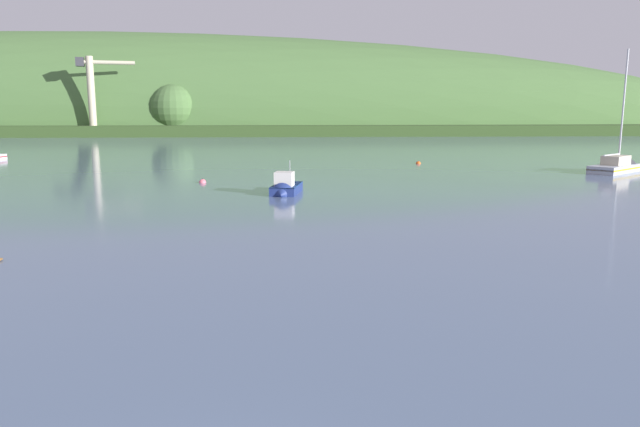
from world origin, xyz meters
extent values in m
cube|color=#314A21|center=(-26.32, 181.22, 1.56)|extent=(593.35, 65.17, 3.12)
ellipsoid|color=#476B38|center=(-58.00, 198.85, 0.00)|extent=(475.39, 74.72, 66.83)
sphere|color=#476B38|center=(-25.73, 173.23, 8.19)|extent=(14.47, 14.47, 14.47)
cube|color=#4C4C51|center=(-47.57, 166.30, 1.00)|extent=(5.29, 5.29, 2.00)
cylinder|color=#BCB293|center=(-47.57, 166.30, 12.29)|extent=(2.06, 2.06, 20.58)
cylinder|color=#BCB293|center=(-42.19, 167.31, 20.93)|extent=(13.65, 3.65, 1.13)
cube|color=#333338|center=(-49.99, 165.84, 20.93)|extent=(2.69, 3.24, 2.47)
cube|color=#ADB2BC|center=(40.59, 53.94, 0.18)|extent=(8.07, 7.03, 1.37)
cone|color=#ADB2BC|center=(43.76, 56.29, 0.18)|extent=(3.25, 3.42, 2.79)
cube|color=gold|center=(40.59, 53.94, 0.48)|extent=(8.09, 7.06, 0.17)
cube|color=#BCB299|center=(40.75, 54.06, 1.38)|extent=(4.03, 3.70, 1.03)
cylinder|color=silver|center=(41.38, 54.53, 7.25)|extent=(0.20, 0.20, 12.77)
cylinder|color=silver|center=(39.72, 53.30, 2.05)|extent=(3.43, 2.59, 0.16)
cube|color=navy|center=(2.99, 40.50, 0.18)|extent=(3.01, 5.16, 1.07)
cone|color=navy|center=(2.49, 38.14, 0.18)|extent=(1.95, 1.12, 1.83)
cube|color=navy|center=(2.99, 40.50, 0.67)|extent=(3.05, 5.17, 0.08)
cube|color=silver|center=(2.77, 39.45, 1.30)|extent=(1.75, 1.78, 1.17)
cube|color=#192833|center=(2.62, 38.77, 1.47)|extent=(1.29, 0.32, 0.65)
cylinder|color=#B2B2B7|center=(3.36, 42.19, 1.65)|extent=(0.06, 0.06, 1.88)
sphere|color=#E06675|center=(-4.79, 48.54, 0.00)|extent=(0.70, 0.70, 0.70)
cylinder|color=black|center=(-4.79, 48.54, 0.39)|extent=(0.04, 0.04, 0.08)
sphere|color=#EA5B19|center=(21.60, 67.53, 0.00)|extent=(0.65, 0.65, 0.65)
cylinder|color=black|center=(21.60, 67.53, 0.36)|extent=(0.04, 0.04, 0.08)
camera|label=1|loc=(1.10, -7.72, 6.58)|focal=32.47mm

